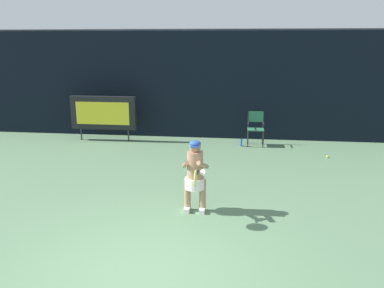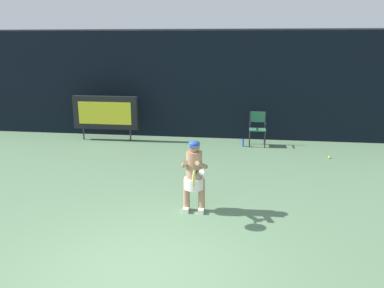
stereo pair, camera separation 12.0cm
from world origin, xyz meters
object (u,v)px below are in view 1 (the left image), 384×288
(water_bottle, at_px, (241,143))
(tennis_racket, at_px, (196,178))
(tennis_player, at_px, (195,174))
(umpire_chair, at_px, (256,126))
(scoreboard, at_px, (103,113))
(tennis_ball_loose, at_px, (327,157))

(water_bottle, relative_size, tennis_racket, 0.44)
(tennis_player, bearing_deg, tennis_racket, -82.36)
(umpire_chair, bearing_deg, tennis_racket, -102.20)
(scoreboard, height_order, tennis_ball_loose, scoreboard)
(tennis_racket, bearing_deg, umpire_chair, 60.91)
(water_bottle, height_order, tennis_ball_loose, water_bottle)
(tennis_player, xyz_separation_m, tennis_racket, (0.08, -0.59, 0.13))
(tennis_player, relative_size, tennis_racket, 2.39)
(water_bottle, bearing_deg, tennis_player, -100.06)
(water_bottle, xyz_separation_m, tennis_ball_loose, (2.48, -1.00, -0.09))
(tennis_player, xyz_separation_m, tennis_ball_loose, (3.38, 4.08, -0.74))
(scoreboard, distance_m, tennis_racket, 6.97)
(umpire_chair, xyz_separation_m, tennis_player, (-1.35, -5.28, 0.16))
(umpire_chair, height_order, tennis_racket, umpire_chair)
(scoreboard, distance_m, water_bottle, 4.65)
(tennis_racket, bearing_deg, scoreboard, 105.70)
(tennis_ball_loose, bearing_deg, scoreboard, 170.42)
(water_bottle, bearing_deg, tennis_racket, -98.24)
(umpire_chair, relative_size, tennis_player, 0.75)
(water_bottle, distance_m, tennis_player, 5.20)
(scoreboard, xyz_separation_m, water_bottle, (4.57, -0.20, -0.82))
(water_bottle, bearing_deg, tennis_ball_loose, -21.89)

